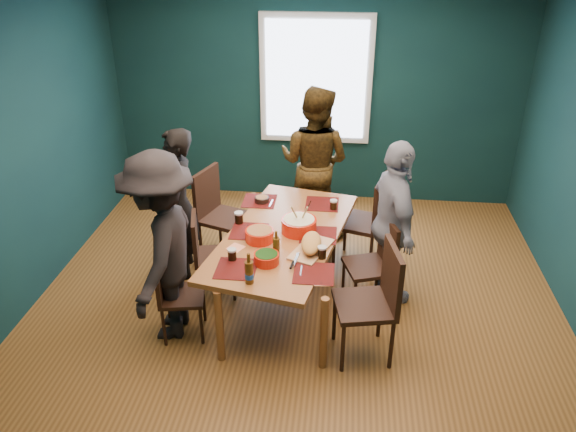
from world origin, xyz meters
name	(u,v)px	position (x,y,z in m)	size (l,w,h in m)	color
room	(299,164)	(0.00, 0.27, 1.37)	(5.01, 5.01, 2.71)	brown
dining_table	(284,240)	(-0.13, 0.15, 0.66)	(1.34, 2.08, 0.73)	#9A5C2E
chair_left_far	(216,208)	(-0.92, 0.88, 0.58)	(0.57, 0.57, 0.99)	black
chair_left_mid	(206,250)	(-0.87, 0.18, 0.49)	(0.46, 0.46, 0.84)	black
chair_left_near	(172,288)	(-1.02, -0.45, 0.48)	(0.43, 0.43, 0.82)	black
chair_right_far	(369,215)	(0.66, 0.86, 0.59)	(0.57, 0.57, 1.01)	black
chair_right_mid	(377,258)	(0.73, 0.17, 0.51)	(0.51, 0.51, 0.88)	black
chair_right_near	(377,295)	(0.70, -0.52, 0.60)	(0.55, 0.55, 1.02)	black
person_far_left	(179,205)	(-1.21, 0.53, 0.78)	(0.57, 0.37, 1.55)	black
person_back	(314,162)	(0.06, 1.54, 0.86)	(0.84, 0.65, 1.72)	black
person_right	(393,224)	(0.86, 0.31, 0.80)	(0.93, 0.39, 1.59)	white
person_near_left	(162,248)	(-1.08, -0.40, 0.85)	(1.09, 0.63, 1.69)	black
bowl_salad	(260,235)	(-0.33, 0.01, 0.79)	(0.26, 0.26, 0.11)	red
bowl_dumpling	(299,225)	(0.01, 0.20, 0.80)	(0.32, 0.32, 0.30)	red
bowl_herbs	(266,258)	(-0.21, -0.36, 0.78)	(0.21, 0.21, 0.09)	red
cutting_board	(311,245)	(0.14, -0.12, 0.79)	(0.40, 0.61, 0.13)	tan
small_bowl	(262,199)	(-0.42, 0.76, 0.76)	(0.14, 0.14, 0.06)	black
beer_bottle_a	(249,272)	(-0.31, -0.65, 0.83)	(0.07, 0.07, 0.27)	#4C2E0D
beer_bottle_b	(276,246)	(-0.15, -0.23, 0.82)	(0.06, 0.06, 0.24)	#4C2E0D
cola_glass_a	(232,254)	(-0.51, -0.34, 0.79)	(0.08, 0.08, 0.11)	black
cola_glass_b	(322,252)	(0.24, -0.23, 0.79)	(0.08, 0.08, 0.11)	black
cola_glass_c	(334,204)	(0.31, 0.68, 0.79)	(0.07, 0.07, 0.10)	black
cola_glass_d	(239,217)	(-0.57, 0.30, 0.80)	(0.08, 0.08, 0.11)	black
napkin_a	(320,231)	(0.20, 0.23, 0.73)	(0.14, 0.14, 0.00)	#FF936B
napkin_b	(236,248)	(-0.51, -0.15, 0.73)	(0.13, 0.13, 0.00)	#FF936B
napkin_c	(322,282)	(0.26, -0.58, 0.73)	(0.12, 0.12, 0.00)	#FF936B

